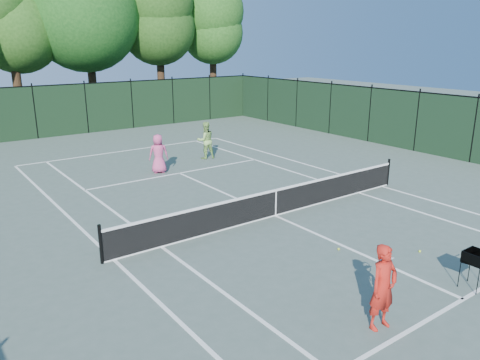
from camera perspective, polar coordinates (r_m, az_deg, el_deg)
ground at (r=15.34m, az=4.32°, el=-4.36°), size 90.00×90.00×0.00m
sideline_doubles_left at (r=12.76m, az=-15.09°, el=-9.39°), size 0.10×23.77×0.01m
sideline_doubles_right at (r=19.19m, az=16.91°, el=-0.74°), size 0.10×23.77×0.01m
sideline_singles_left at (r=13.24m, az=-9.53°, el=-8.04°), size 0.10×23.77×0.01m
sideline_singles_right at (r=18.15m, az=14.28°, el=-1.50°), size 0.10×23.77×0.01m
baseline_far at (r=25.20m, az=-13.47°, el=3.54°), size 10.97×0.10×0.01m
service_line_near at (r=11.72m, az=25.58°, el=-12.96°), size 8.23×0.10×0.01m
service_line_far at (r=20.38m, az=-7.40°, el=0.84°), size 8.23×0.10×0.01m
center_service_line at (r=15.34m, az=4.32°, el=-4.35°), size 0.10×12.80×0.01m
tennis_net at (r=15.18m, az=4.36°, el=-2.68°), size 11.69×0.09×1.06m
fence_far at (r=30.60m, az=-18.22°, el=8.25°), size 24.00×0.05×3.00m
fence_right at (r=24.29m, az=26.63°, el=5.38°), size 0.05×36.00×3.00m
tree_2 at (r=33.36m, az=-26.58°, el=18.76°), size 6.00×6.00×12.40m
tree_4 at (r=36.46m, az=-10.02°, el=20.47°), size 6.20×6.20×12.97m
tree_5 at (r=39.35m, az=-3.40°, el=19.74°), size 5.80×5.80×12.23m
coach at (r=9.70m, az=17.07°, el=-12.38°), size 0.96×0.60×1.76m
player_pink at (r=20.40m, az=-9.90°, el=3.18°), size 0.97×0.82×1.69m
player_green at (r=22.69m, az=-4.22°, el=4.85°), size 0.98×0.82×1.79m
ball_hopper at (r=11.97m, az=26.85°, el=-8.43°), size 0.53×0.53×0.91m
loose_ball_near_cart at (r=13.62m, az=21.06°, el=-8.11°), size 0.07×0.07×0.07m
loose_ball_midcourt at (r=13.14m, az=11.94°, el=-8.23°), size 0.07×0.07×0.07m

